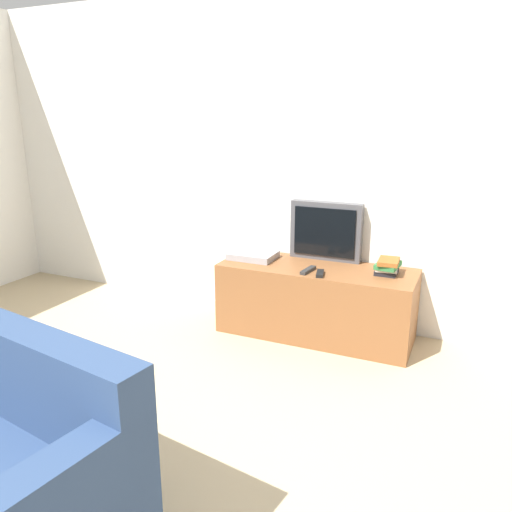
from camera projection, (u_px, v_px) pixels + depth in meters
wall_back at (307, 161)px, 3.90m from camera, size 9.00×0.06×2.60m
tv_stand at (316, 301)px, 3.82m from camera, size 1.46×0.54×0.55m
television at (326, 231)px, 3.89m from camera, size 0.56×0.09×0.46m
book_stack at (388, 266)px, 3.57m from camera, size 0.17×0.24×0.11m
remote_on_stand at (320, 273)px, 3.56m from camera, size 0.08×0.15×0.02m
remote_secondary at (308, 270)px, 3.63m from camera, size 0.07×0.19×0.02m
set_top_box at (253, 255)px, 3.96m from camera, size 0.36×0.27×0.05m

